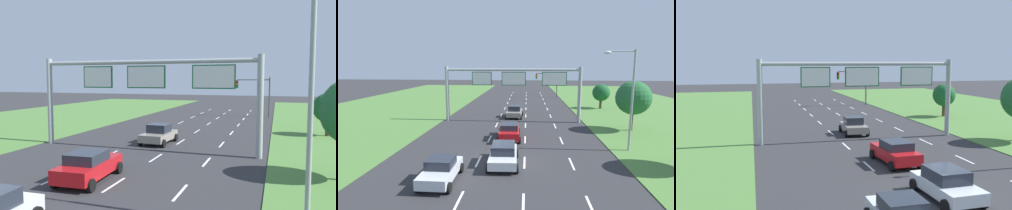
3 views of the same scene
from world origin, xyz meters
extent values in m
plane|color=#2D2D30|center=(0.00, 0.00, 0.00)|extent=(200.00, 200.00, 0.00)
cube|color=white|center=(-1.75, 0.00, 0.00)|extent=(0.14, 2.40, 0.01)
cube|color=white|center=(-1.75, 6.00, 0.00)|extent=(0.14, 2.40, 0.01)
cube|color=white|center=(-1.75, 12.00, 0.00)|extent=(0.14, 2.40, 0.01)
cube|color=white|center=(-1.75, 18.00, 0.00)|extent=(0.14, 2.40, 0.01)
cube|color=white|center=(-1.75, 24.00, 0.00)|extent=(0.14, 2.40, 0.01)
cube|color=white|center=(-1.75, 30.00, 0.00)|extent=(0.14, 2.40, 0.01)
cube|color=white|center=(-1.75, 36.00, 0.00)|extent=(0.14, 2.40, 0.01)
cube|color=white|center=(-1.75, 42.00, 0.00)|extent=(0.14, 2.40, 0.01)
cube|color=white|center=(-1.75, 48.00, 0.00)|extent=(0.14, 2.40, 0.01)
cube|color=white|center=(1.75, 0.00, 0.00)|extent=(0.14, 2.40, 0.01)
cube|color=white|center=(1.75, 6.00, 0.00)|extent=(0.14, 2.40, 0.01)
cube|color=white|center=(1.75, 12.00, 0.00)|extent=(0.14, 2.40, 0.01)
cube|color=white|center=(1.75, 18.00, 0.00)|extent=(0.14, 2.40, 0.01)
cube|color=white|center=(1.75, 24.00, 0.00)|extent=(0.14, 2.40, 0.01)
cube|color=white|center=(1.75, 30.00, 0.00)|extent=(0.14, 2.40, 0.01)
cube|color=white|center=(1.75, 36.00, 0.00)|extent=(0.14, 2.40, 0.01)
cube|color=white|center=(1.75, 42.00, 0.00)|extent=(0.14, 2.40, 0.01)
cube|color=white|center=(1.75, 48.00, 0.00)|extent=(0.14, 2.40, 0.01)
cube|color=white|center=(5.25, 6.00, 0.00)|extent=(0.14, 2.40, 0.01)
cube|color=white|center=(5.25, 12.00, 0.00)|extent=(0.14, 2.40, 0.01)
cube|color=white|center=(5.25, 18.00, 0.00)|extent=(0.14, 2.40, 0.01)
cube|color=white|center=(5.25, 24.00, 0.00)|extent=(0.14, 2.40, 0.01)
cube|color=white|center=(5.25, 30.00, 0.00)|extent=(0.14, 2.40, 0.01)
cube|color=white|center=(5.25, 36.00, 0.00)|extent=(0.14, 2.40, 0.01)
cube|color=white|center=(5.25, 42.00, 0.00)|extent=(0.14, 2.40, 0.01)
cube|color=white|center=(5.25, 48.00, 0.00)|extent=(0.14, 2.40, 0.01)
cube|color=red|center=(0.16, 6.26, 0.68)|extent=(2.16, 4.44, 0.72)
cube|color=#232833|center=(0.18, 6.06, 1.30)|extent=(1.77, 2.15, 0.54)
cylinder|color=black|center=(-0.91, 7.82, 0.32)|extent=(0.26, 0.65, 0.64)
cylinder|color=black|center=(1.05, 7.93, 0.32)|extent=(0.26, 0.65, 0.64)
cylinder|color=black|center=(-0.72, 4.59, 0.32)|extent=(0.26, 0.65, 0.64)
cylinder|color=black|center=(1.23, 4.70, 0.32)|extent=(0.26, 0.65, 0.64)
cube|color=silver|center=(0.20, -0.50, 0.62)|extent=(2.11, 4.29, 0.60)
cube|color=#232833|center=(0.20, -0.43, 1.24)|extent=(1.75, 2.18, 0.63)
cylinder|color=black|center=(-0.85, 1.02, 0.32)|extent=(0.25, 0.65, 0.64)
cylinder|color=black|center=(1.13, 1.10, 0.32)|extent=(0.25, 0.65, 0.64)
cylinder|color=black|center=(-0.72, -2.09, 0.32)|extent=(0.25, 0.65, 0.64)
cylinder|color=black|center=(1.26, -2.01, 0.32)|extent=(0.25, 0.65, 0.64)
cube|color=#232833|center=(-3.46, -3.58, 1.24)|extent=(1.60, 1.63, 0.57)
cube|color=gray|center=(0.19, 16.80, 0.62)|extent=(2.13, 4.02, 0.61)
cube|color=#232833|center=(0.20, 16.89, 1.27)|extent=(1.68, 1.75, 0.68)
cylinder|color=black|center=(-0.74, 18.27, 0.32)|extent=(0.25, 0.65, 0.64)
cylinder|color=black|center=(1.25, 18.18, 0.32)|extent=(0.25, 0.65, 0.64)
cylinder|color=black|center=(-0.87, 15.43, 0.32)|extent=(0.25, 0.65, 0.64)
cylinder|color=black|center=(1.13, 15.34, 0.32)|extent=(0.25, 0.65, 0.64)
cylinder|color=#9EA0A5|center=(-8.40, 14.09, 3.50)|extent=(0.44, 0.44, 7.00)
cylinder|color=#9EA0A5|center=(8.40, 14.09, 3.50)|extent=(0.44, 0.44, 7.00)
cylinder|color=#9EA0A5|center=(0.00, 14.09, 6.60)|extent=(16.80, 0.32, 0.32)
cube|color=#0C5B28|center=(-3.85, 14.09, 5.50)|extent=(2.50, 0.12, 1.68)
cube|color=white|center=(-3.85, 14.03, 5.50)|extent=(2.34, 0.01, 1.52)
cube|color=#0C5B28|center=(0.20, 14.09, 5.50)|extent=(3.03, 0.12, 1.68)
cube|color=white|center=(0.20, 14.03, 5.50)|extent=(2.87, 0.01, 1.52)
cube|color=#0C5B28|center=(5.25, 14.09, 5.50)|extent=(3.03, 0.12, 1.68)
cube|color=white|center=(5.25, 14.03, 5.50)|extent=(2.87, 0.01, 1.52)
cylinder|color=#47494F|center=(8.42, 39.35, 2.80)|extent=(0.20, 0.20, 5.60)
cylinder|color=#47494F|center=(6.17, 39.35, 5.25)|extent=(4.50, 0.14, 0.14)
cube|color=black|center=(3.92, 39.35, 4.60)|extent=(0.32, 0.36, 1.10)
sphere|color=red|center=(3.92, 39.14, 4.97)|extent=(0.22, 0.22, 0.22)
sphere|color=orange|center=(3.92, 39.14, 4.60)|extent=(0.22, 0.22, 0.22)
sphere|color=green|center=(3.92, 39.14, 4.23)|extent=(0.22, 0.22, 0.22)
cylinder|color=#513823|center=(13.99, 24.86, 0.82)|extent=(0.40, 0.40, 1.65)
sphere|color=#1A5429|center=(13.99, 24.86, 2.68)|extent=(2.77, 2.77, 2.77)
camera|label=1|loc=(9.49, -8.47, 5.34)|focal=35.00mm
camera|label=2|loc=(1.86, -18.83, 7.34)|focal=28.00mm
camera|label=3|loc=(-9.06, -16.68, 6.81)|focal=40.00mm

